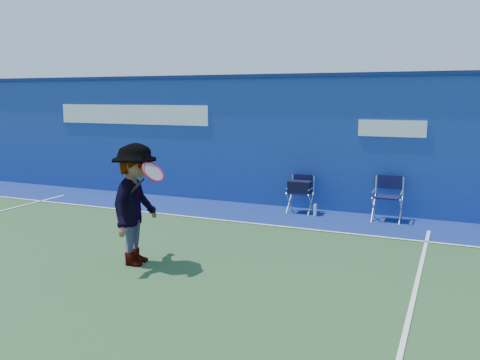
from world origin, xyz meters
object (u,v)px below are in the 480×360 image
at_px(water_bottle, 315,210).
at_px(tennis_player, 136,204).
at_px(directors_chair_left, 300,197).
at_px(directors_chair_right, 387,207).

height_order(water_bottle, tennis_player, tennis_player).
bearing_deg(tennis_player, directors_chair_left, 73.15).
distance_m(directors_chair_left, directors_chair_right, 1.88).
xyz_separation_m(water_bottle, tennis_player, (-1.72, -4.17, 0.81)).
xyz_separation_m(directors_chair_left, tennis_player, (-1.32, -4.36, 0.58)).
xyz_separation_m(directors_chair_right, tennis_player, (-3.20, -4.37, 0.65)).
height_order(directors_chair_left, tennis_player, tennis_player).
bearing_deg(water_bottle, tennis_player, -112.42).
relative_size(directors_chair_left, tennis_player, 0.45).
relative_size(directors_chair_right, tennis_player, 0.49).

